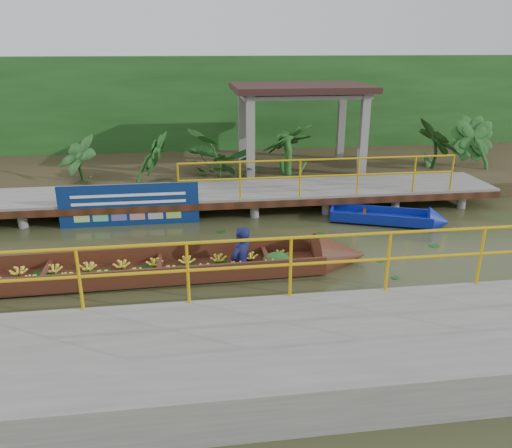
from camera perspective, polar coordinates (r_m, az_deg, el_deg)
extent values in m
plane|color=#31341A|center=(11.00, -3.47, -4.00)|extent=(80.00, 80.00, 0.00)
cube|color=#302718|center=(18.05, -5.38, 6.32)|extent=(30.00, 8.00, 0.45)
cube|color=slate|center=(14.11, -4.64, 3.61)|extent=(16.00, 2.00, 0.15)
cube|color=#311B0D|center=(13.18, -4.37, 2.06)|extent=(16.00, 0.12, 0.18)
cylinder|color=#D6A20B|center=(13.36, 7.43, 7.33)|extent=(7.50, 0.05, 0.05)
cylinder|color=#D6A20B|center=(13.46, 7.34, 5.46)|extent=(7.50, 0.05, 0.05)
cylinder|color=#D6A20B|center=(13.48, 7.34, 5.26)|extent=(0.05, 0.05, 1.00)
cylinder|color=slate|center=(15.85, -27.00, 2.23)|extent=(0.24, 0.24, 0.55)
cylinder|color=slate|center=(13.82, -21.19, 0.70)|extent=(0.24, 0.24, 0.55)
cylinder|color=slate|center=(15.30, -19.93, 2.66)|extent=(0.24, 0.24, 0.55)
cylinder|color=slate|center=(13.48, -12.92, 1.11)|extent=(0.24, 0.24, 0.55)
cylinder|color=slate|center=(15.00, -12.45, 3.07)|extent=(0.24, 0.24, 0.55)
cylinder|color=slate|center=(13.44, -4.40, 1.51)|extent=(0.24, 0.24, 0.55)
cylinder|color=slate|center=(14.96, -4.80, 3.44)|extent=(0.24, 0.24, 0.55)
cylinder|color=slate|center=(13.69, 3.98, 1.87)|extent=(0.24, 0.24, 0.55)
cylinder|color=slate|center=(15.19, 2.77, 3.74)|extent=(0.24, 0.24, 0.55)
cylinder|color=slate|center=(14.22, 11.91, 2.18)|extent=(0.24, 0.24, 0.55)
cylinder|color=slate|center=(15.67, 10.00, 3.96)|extent=(0.24, 0.24, 0.55)
cylinder|color=slate|center=(15.00, 19.14, 2.42)|extent=(0.24, 0.24, 0.55)
cylinder|color=slate|center=(16.38, 16.70, 4.11)|extent=(0.24, 0.24, 0.55)
cylinder|color=slate|center=(13.44, -4.40, 1.51)|extent=(0.24, 0.24, 0.55)
cube|color=slate|center=(7.36, 7.22, -14.65)|extent=(18.00, 2.40, 0.70)
cylinder|color=#D6A20B|center=(7.72, 5.51, -1.52)|extent=(10.00, 0.05, 0.05)
cylinder|color=#D6A20B|center=(7.89, 5.40, -4.56)|extent=(10.00, 0.05, 0.05)
cylinder|color=#D6A20B|center=(7.91, 5.39, -4.89)|extent=(0.05, 0.05, 1.00)
cube|color=slate|center=(15.51, -0.63, 9.35)|extent=(0.25, 0.25, 2.80)
cube|color=slate|center=(16.35, 12.16, 9.46)|extent=(0.25, 0.25, 2.80)
cube|color=slate|center=(17.86, -1.61, 10.76)|extent=(0.25, 0.25, 2.80)
cube|color=slate|center=(18.59, 9.69, 10.85)|extent=(0.25, 0.25, 2.80)
cube|color=slate|center=(16.82, 5.12, 14.58)|extent=(4.00, 2.60, 0.12)
cube|color=black|center=(16.80, 5.14, 15.26)|extent=(4.40, 3.00, 0.20)
cube|color=#1A4415|center=(20.19, -5.90, 12.88)|extent=(30.00, 0.80, 4.00)
cube|color=#3C1D10|center=(10.51, -16.97, -5.69)|extent=(8.90, 1.32, 0.07)
cube|color=#3C1D10|center=(10.95, -16.71, -3.71)|extent=(8.88, 0.27, 0.38)
cube|color=#3C1D10|center=(9.95, -17.44, -6.25)|extent=(8.88, 0.27, 0.38)
cone|color=#3C1D10|center=(10.89, 9.66, -3.64)|extent=(1.13, 1.09, 1.07)
ellipsoid|color=#1A4415|center=(10.53, 2.48, -4.06)|extent=(0.63, 0.50, 0.29)
imported|color=#11143E|center=(10.12, -1.77, -0.36)|extent=(0.72, 0.73, 1.70)
cube|color=navy|center=(13.58, 14.05, 0.56)|extent=(2.68, 1.65, 0.09)
cube|color=navy|center=(13.92, 14.08, 1.47)|extent=(2.42, 0.97, 0.26)
cube|color=navy|center=(13.18, 14.08, 0.44)|extent=(2.42, 0.97, 0.26)
cube|color=navy|center=(13.58, 8.66, 1.39)|extent=(0.33, 0.74, 0.26)
cone|color=navy|center=(13.68, 20.17, 0.28)|extent=(0.74, 0.86, 0.72)
cube|color=#311B0D|center=(13.53, 12.28, 1.25)|extent=(0.36, 0.75, 0.04)
cube|color=navy|center=(13.20, -14.27, 2.10)|extent=(3.54, 0.03, 1.11)
cube|color=white|center=(13.10, -14.38, 3.20)|extent=(2.87, 0.01, 0.07)
cube|color=white|center=(13.16, -14.30, 2.37)|extent=(2.87, 0.01, 0.07)
imported|color=#1A4415|center=(16.03, -19.64, 6.87)|extent=(1.11, 1.11, 1.39)
imported|color=#1A4415|center=(15.74, -12.45, 7.34)|extent=(1.11, 1.11, 1.39)
imported|color=#1A4415|center=(15.73, -3.27, 7.77)|extent=(1.11, 1.11, 1.39)
imported|color=#1A4415|center=(16.01, 3.95, 7.97)|extent=(1.11, 1.11, 1.39)
imported|color=#1A4415|center=(17.70, 20.18, 7.96)|extent=(1.11, 1.11, 1.39)
imported|color=#1A4415|center=(18.44, 24.35, 7.85)|extent=(1.11, 1.11, 1.39)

